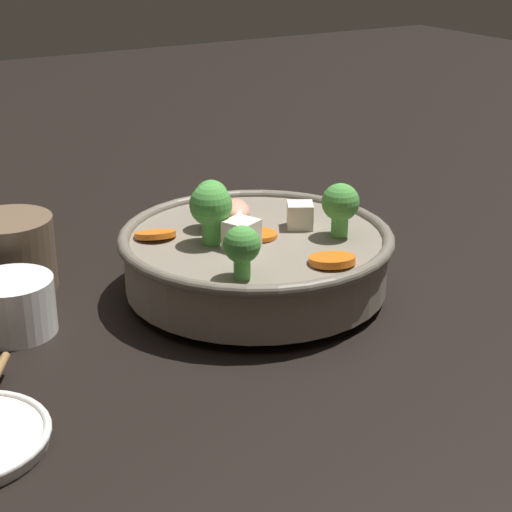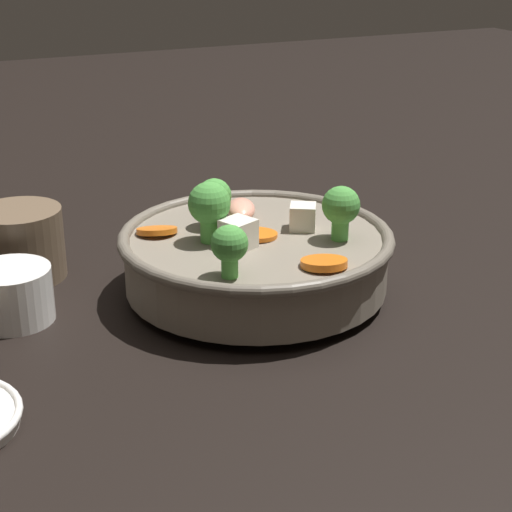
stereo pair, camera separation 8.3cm
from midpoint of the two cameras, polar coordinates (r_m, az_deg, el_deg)
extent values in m
plane|color=black|center=(0.84, -2.81, -2.60)|extent=(3.00, 3.00, 0.00)
cylinder|color=slate|center=(0.84, -2.82, -2.29)|extent=(0.14, 0.14, 0.01)
cylinder|color=slate|center=(0.83, -2.86, -0.38)|extent=(0.25, 0.25, 0.05)
torus|color=#685F52|center=(0.82, -2.89, 1.25)|extent=(0.27, 0.27, 0.01)
cylinder|color=brown|center=(0.82, -2.87, 0.35)|extent=(0.24, 0.24, 0.03)
cylinder|color=orange|center=(0.83, -9.58, 1.37)|extent=(0.05, 0.05, 0.01)
cylinder|color=orange|center=(0.82, -2.93, 1.32)|extent=(0.06, 0.06, 0.01)
cylinder|color=orange|center=(0.76, 1.98, -0.34)|extent=(0.05, 0.05, 0.01)
cylinder|color=#59B84C|center=(0.84, -5.79, 2.47)|extent=(0.02, 0.02, 0.02)
sphere|color=#47933D|center=(0.83, -5.85, 3.88)|extent=(0.03, 0.03, 0.03)
cylinder|color=#59B84C|center=(0.73, -4.20, -0.82)|extent=(0.01, 0.01, 0.02)
sphere|color=#47933D|center=(0.72, -4.25, 0.72)|extent=(0.03, 0.03, 0.03)
cylinder|color=#59B84C|center=(0.80, -5.95, 1.60)|extent=(0.02, 0.02, 0.02)
sphere|color=#47933D|center=(0.79, -6.03, 3.36)|extent=(0.04, 0.04, 0.04)
cylinder|color=#59B84C|center=(0.82, 2.72, 1.99)|extent=(0.02, 0.02, 0.02)
sphere|color=#47933D|center=(0.81, 2.75, 3.55)|extent=(0.04, 0.04, 0.04)
cube|color=silver|center=(0.84, 0.11, 2.69)|extent=(0.03, 0.03, 0.02)
cube|color=silver|center=(0.79, -3.97, 1.40)|extent=(0.04, 0.04, 0.03)
ellipsoid|color=#EA9E84|center=(0.86, -4.13, 3.04)|extent=(0.06, 0.05, 0.02)
cylinder|color=white|center=(0.80, -18.78, -3.24)|extent=(0.07, 0.07, 0.05)
cylinder|color=brown|center=(0.79, -18.91, -2.24)|extent=(0.06, 0.06, 0.00)
cylinder|color=brown|center=(0.89, -18.63, 0.12)|extent=(0.09, 0.09, 0.07)
camera|label=1|loc=(0.04, -92.86, -1.18)|focal=60.00mm
camera|label=2|loc=(0.04, 87.14, 1.18)|focal=60.00mm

